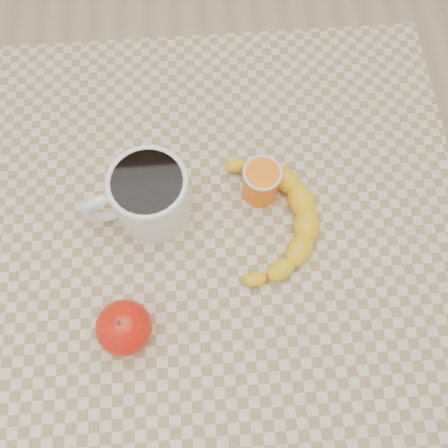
{
  "coord_description": "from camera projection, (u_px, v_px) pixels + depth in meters",
  "views": [
    {
      "loc": [
        -0.02,
        -0.29,
        1.51
      ],
      "look_at": [
        0.0,
        0.0,
        0.77
      ],
      "focal_mm": 40.0,
      "sensor_mm": 36.0,
      "label": 1
    }
  ],
  "objects": [
    {
      "name": "table",
      "position": [
        224.0,
        246.0,
        0.89
      ],
      "size": [
        0.8,
        0.8,
        0.75
      ],
      "color": "#C1AF88",
      "rests_on": "ground"
    },
    {
      "name": "orange_juice_glass",
      "position": [
        261.0,
        182.0,
        0.8
      ],
      "size": [
        0.06,
        0.06,
        0.07
      ],
      "color": "orange",
      "rests_on": "table"
    },
    {
      "name": "apple",
      "position": [
        124.0,
        328.0,
        0.72
      ],
      "size": [
        0.1,
        0.1,
        0.08
      ],
      "color": "#A90B05",
      "rests_on": "table"
    },
    {
      "name": "coffee_mug",
      "position": [
        148.0,
        195.0,
        0.77
      ],
      "size": [
        0.18,
        0.15,
        0.11
      ],
      "color": "silver",
      "rests_on": "table"
    },
    {
      "name": "banana",
      "position": [
        271.0,
        219.0,
        0.79
      ],
      "size": [
        0.24,
        0.3,
        0.04
      ],
      "primitive_type": null,
      "rotation": [
        0.0,
        0.0,
        -0.11
      ],
      "color": "yellow",
      "rests_on": "table"
    },
    {
      "name": "ground",
      "position": [
        224.0,
        317.0,
        1.51
      ],
      "size": [
        3.0,
        3.0,
        0.0
      ],
      "primitive_type": "plane",
      "color": "tan",
      "rests_on": "ground"
    }
  ]
}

